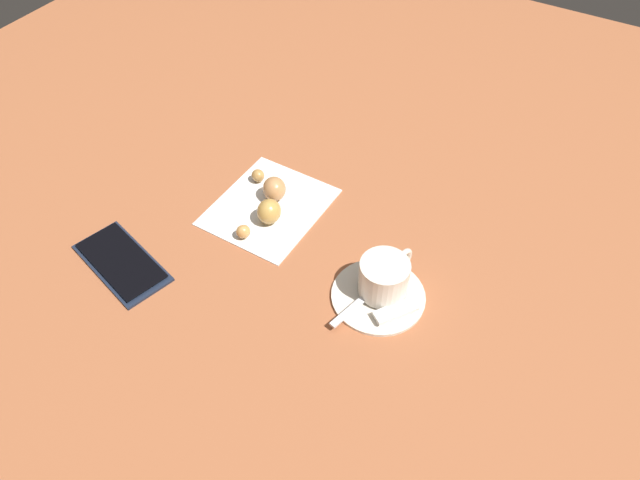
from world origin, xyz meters
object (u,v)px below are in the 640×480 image
(saucer, at_px, (378,295))
(napkin, at_px, (269,207))
(sugar_packet, at_px, (396,311))
(croissant, at_px, (269,200))
(espresso_cup, at_px, (385,277))
(teaspoon, at_px, (376,287))
(cell_phone, at_px, (122,262))

(saucer, xyz_separation_m, napkin, (-0.22, 0.07, -0.00))
(sugar_packet, xyz_separation_m, napkin, (-0.25, 0.08, -0.01))
(croissant, bearing_deg, espresso_cup, -13.47)
(sugar_packet, bearing_deg, teaspoon, 96.71)
(espresso_cup, distance_m, cell_phone, 0.37)
(sugar_packet, relative_size, cell_phone, 0.35)
(napkin, xyz_separation_m, croissant, (0.00, -0.00, 0.02))
(teaspoon, bearing_deg, sugar_packet, -28.31)
(espresso_cup, distance_m, croissant, 0.22)
(teaspoon, xyz_separation_m, napkin, (-0.21, 0.06, -0.01))
(teaspoon, distance_m, sugar_packet, 0.04)
(napkin, bearing_deg, espresso_cup, -14.43)
(cell_phone, bearing_deg, espresso_cup, 22.78)
(teaspoon, xyz_separation_m, cell_phone, (-0.33, -0.14, -0.01))
(espresso_cup, bearing_deg, napkin, 165.57)
(sugar_packet, xyz_separation_m, cell_phone, (-0.37, -0.11, -0.01))
(croissant, bearing_deg, cell_phone, -121.41)
(saucer, bearing_deg, espresso_cup, 77.34)
(espresso_cup, relative_size, cell_phone, 0.54)
(espresso_cup, relative_size, sugar_packet, 1.54)
(cell_phone, bearing_deg, saucer, 21.56)
(espresso_cup, relative_size, napkin, 0.50)
(saucer, distance_m, teaspoon, 0.01)
(croissant, xyz_separation_m, cell_phone, (-0.12, -0.19, -0.02))
(espresso_cup, xyz_separation_m, teaspoon, (-0.01, -0.01, -0.02))
(saucer, bearing_deg, cell_phone, -158.44)
(espresso_cup, bearing_deg, cell_phone, -157.22)
(napkin, bearing_deg, croissant, -50.24)
(sugar_packet, distance_m, napkin, 0.27)
(espresso_cup, distance_m, teaspoon, 0.03)
(teaspoon, xyz_separation_m, croissant, (-0.21, 0.06, 0.01))
(espresso_cup, height_order, cell_phone, espresso_cup)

